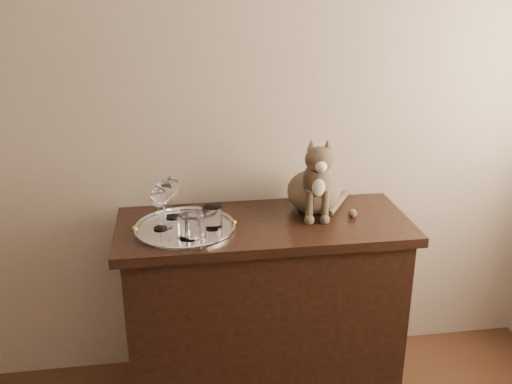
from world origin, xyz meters
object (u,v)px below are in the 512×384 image
wine_glass_c (159,208)px  tumbler_c (212,217)px  sideboard (264,312)px  tray (185,229)px  wine_glass_a (164,204)px  cat (314,172)px  wine_glass_b (171,197)px  tumbler_a (197,225)px  tumbler_b (189,227)px

wine_glass_c → tumbler_c: bearing=-5.5°
sideboard → wine_glass_c: 0.67m
tray → tumbler_c: 0.12m
wine_glass_a → cat: bearing=8.1°
tumbler_c → wine_glass_a: bearing=166.4°
wine_glass_b → wine_glass_c: bearing=-113.0°
tumbler_a → tumbler_b: (-0.03, -0.02, 0.00)m
tumbler_b → cat: (0.54, 0.22, 0.12)m
cat → tray: bearing=-161.3°
wine_glass_a → sideboard: bearing=-0.2°
cat → wine_glass_a: bearing=-165.5°
sideboard → wine_glass_a: (-0.40, 0.00, 0.53)m
tumbler_a → tumbler_b: 0.04m
tumbler_a → tray: bearing=119.7°
sideboard → wine_glass_a: size_ratio=6.26×
tumbler_b → tumbler_c: tumbler_b is taller
wine_glass_a → tumbler_a: (0.12, -0.11, -0.05)m
sideboard → wine_glass_b: bearing=166.7°
tumbler_c → cat: bearing=16.9°
sideboard → tumbler_b: 0.58m
tumbler_c → tray: bearing=172.3°
tumbler_b → tumbler_a: bearing=34.4°
sideboard → tumbler_a: size_ratio=14.45×
wine_glass_b → wine_glass_a: bearing=-108.1°
tray → wine_glass_b: 0.16m
sideboard → wine_glass_c: bearing=-176.7°
tray → wine_glass_b: size_ratio=2.23×
wine_glass_c → tumbler_a: bearing=-30.0°
wine_glass_c → tumbler_a: (0.14, -0.08, -0.05)m
sideboard → tumbler_a: 0.56m
sideboard → wine_glass_c: size_ratio=6.92×
wine_glass_c → cat: 0.66m
tumbler_a → cat: 0.56m
tray → wine_glass_a: (-0.08, 0.03, 0.10)m
wine_glass_b → tumbler_b: (0.06, -0.21, -0.04)m
tumbler_c → tumbler_b: bearing=-139.4°
tray → tumbler_a: bearing=-60.3°
sideboard → wine_glass_a: bearing=179.8°
tumbler_a → wine_glass_c: bearing=150.0°
tray → wine_glass_c: wine_glass_c is taller
sideboard → cat: cat is taller
sideboard → wine_glass_c: (-0.42, -0.02, 0.52)m
sideboard → wine_glass_a: wine_glass_a is taller
tumbler_b → cat: cat is taller
tray → tumbler_a: tumbler_a is taller
sideboard → tumbler_c: bearing=-168.5°
tumbler_b → cat: size_ratio=0.26×
sideboard → cat: size_ratio=3.46×
tray → tumbler_c: (0.11, -0.01, 0.05)m
tray → wine_glass_a: size_ratio=2.09×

